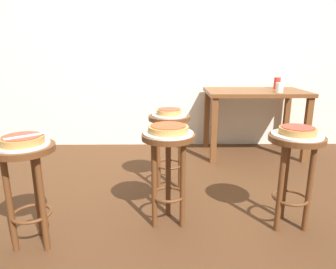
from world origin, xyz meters
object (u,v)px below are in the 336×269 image
(stool_leftside, at_px, (168,159))
(serving_plate_rear, at_px, (169,115))
(stool_middle, at_px, (294,162))
(pizza_leftside, at_px, (168,129))
(dining_table, at_px, (255,101))
(stool_rear, at_px, (169,136))
(pizza_server_knife, at_px, (25,136))
(serving_plate_foreground, at_px, (23,145))
(pizza_rear, at_px, (169,112))
(pizza_middle, at_px, (298,131))
(pizza_foreground, at_px, (22,140))
(serving_plate_middle, at_px, (297,135))
(serving_plate_leftside, at_px, (168,133))
(cup_near_edge, at_px, (280,88))
(cup_far_edge, at_px, (277,83))
(stool_foreground, at_px, (27,174))

(stool_leftside, bearing_deg, serving_plate_rear, 88.48)
(stool_middle, xyz_separation_m, pizza_leftside, (-0.80, 0.06, 0.21))
(dining_table, bearing_deg, stool_rear, -137.51)
(dining_table, bearing_deg, pizza_server_knife, -135.78)
(pizza_leftside, height_order, stool_rear, pizza_leftside)
(pizza_leftside, xyz_separation_m, pizza_server_knife, (-0.79, -0.26, 0.03))
(serving_plate_foreground, relative_size, pizza_rear, 1.41)
(stool_middle, relative_size, pizza_middle, 2.81)
(stool_leftside, height_order, pizza_leftside, pizza_leftside)
(pizza_middle, height_order, pizza_leftside, same)
(pizza_foreground, distance_m, serving_plate_rear, 1.16)
(serving_plate_foreground, relative_size, serving_plate_middle, 0.94)
(serving_plate_foreground, height_order, serving_plate_leftside, same)
(pizza_foreground, relative_size, cup_near_edge, 2.34)
(pizza_middle, distance_m, serving_plate_rear, 1.01)
(serving_plate_foreground, distance_m, pizza_foreground, 0.03)
(pizza_foreground, distance_m, stool_middle, 1.64)
(serving_plate_middle, height_order, serving_plate_leftside, same)
(pizza_foreground, relative_size, serving_plate_middle, 0.76)
(serving_plate_leftside, relative_size, cup_far_edge, 2.49)
(stool_rear, relative_size, dining_table, 0.59)
(serving_plate_rear, bearing_deg, pizza_foreground, -135.59)
(stool_leftside, xyz_separation_m, cup_far_edge, (1.26, 1.60, 0.34))
(stool_rear, xyz_separation_m, cup_far_edge, (1.24, 1.03, 0.34))
(stool_middle, xyz_separation_m, serving_plate_leftside, (-0.80, 0.06, 0.18))
(stool_middle, height_order, stool_rear, same)
(pizza_middle, relative_size, dining_table, 0.21)
(dining_table, bearing_deg, pizza_foreground, -136.60)
(pizza_foreground, height_order, pizza_server_knife, pizza_server_knife)
(stool_leftside, bearing_deg, serving_plate_foreground, -163.52)
(stool_leftside, height_order, cup_far_edge, cup_far_edge)
(stool_leftside, bearing_deg, pizza_server_knife, -161.61)
(pizza_foreground, xyz_separation_m, stool_rear, (0.83, 0.81, -0.21))
(pizza_leftside, distance_m, dining_table, 1.75)
(serving_plate_middle, relative_size, dining_table, 0.29)
(stool_foreground, bearing_deg, serving_plate_middle, 6.54)
(pizza_foreground, xyz_separation_m, pizza_leftside, (0.82, 0.24, 0.00))
(stool_rear, bearing_deg, serving_plate_middle, -38.61)
(pizza_leftside, distance_m, cup_near_edge, 1.72)
(serving_plate_foreground, xyz_separation_m, stool_leftside, (0.82, 0.24, -0.18))
(stool_foreground, relative_size, pizza_leftside, 2.46)
(stool_foreground, height_order, dining_table, dining_table)
(cup_far_edge, bearing_deg, pizza_leftside, -128.22)
(serving_plate_foreground, relative_size, stool_leftside, 0.46)
(stool_foreground, relative_size, stool_rear, 1.00)
(serving_plate_leftside, bearing_deg, serving_plate_middle, -3.98)
(serving_plate_rear, bearing_deg, pizza_rear, 90.00)
(serving_plate_foreground, distance_m, stool_leftside, 0.87)
(serving_plate_foreground, height_order, pizza_rear, pizza_rear)
(pizza_leftside, relative_size, cup_far_edge, 2.00)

